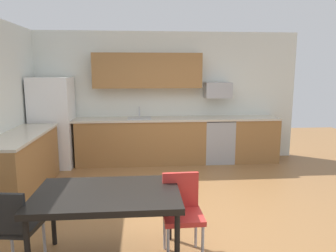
{
  "coord_description": "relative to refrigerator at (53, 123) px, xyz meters",
  "views": [
    {
      "loc": [
        -0.43,
        -4.14,
        1.9
      ],
      "look_at": [
        0.0,
        1.0,
        1.0
      ],
      "focal_mm": 33.97,
      "sensor_mm": 36.0,
      "label": 1
    }
  ],
  "objects": [
    {
      "name": "sink_faucet",
      "position": [
        1.7,
        0.26,
        0.15
      ],
      "size": [
        0.02,
        0.02,
        0.24
      ],
      "primitive_type": "cylinder",
      "color": "#B2B5BA",
      "rests_on": "countertop_back"
    },
    {
      "name": "dining_table",
      "position": [
        1.41,
        -3.4,
        -0.2
      ],
      "size": [
        1.4,
        0.9,
        0.74
      ],
      "color": "black",
      "rests_on": "ground"
    },
    {
      "name": "microwave",
      "position": [
        3.34,
        0.18,
        0.61
      ],
      "size": [
        0.54,
        0.36,
        0.32
      ],
      "primitive_type": "cube",
      "color": "#9EA0A5"
    },
    {
      "name": "oven_range",
      "position": [
        3.34,
        0.08,
        -0.43
      ],
      "size": [
        0.6,
        0.6,
        0.91
      ],
      "color": "#999BA0",
      "rests_on": "ground"
    },
    {
      "name": "refrigerator",
      "position": [
        0.0,
        0.0,
        0.0
      ],
      "size": [
        0.76,
        0.7,
        1.78
      ],
      "primitive_type": "cube",
      "color": "white",
      "rests_on": "ground"
    },
    {
      "name": "upper_cabinets_back",
      "position": [
        1.88,
        0.21,
        1.01
      ],
      "size": [
        2.2,
        0.34,
        0.7
      ],
      "primitive_type": "cube",
      "color": "olive"
    },
    {
      "name": "cabinet_run_back_right",
      "position": [
        4.11,
        0.08,
        -0.44
      ],
      "size": [
        0.94,
        0.6,
        0.9
      ],
      "primitive_type": "cube",
      "color": "olive",
      "rests_on": "ground"
    },
    {
      "name": "wall_back",
      "position": [
        2.18,
        0.43,
        0.46
      ],
      "size": [
        5.8,
        0.1,
        2.7
      ],
      "primitive_type": "cube",
      "color": "silver",
      "rests_on": "ground"
    },
    {
      "name": "chair_near_table",
      "position": [
        2.15,
        -3.31,
        -0.38
      ],
      "size": [
        0.41,
        0.41,
        0.85
      ],
      "color": "red",
      "rests_on": "ground"
    },
    {
      "name": "countertop_back",
      "position": [
        2.18,
        0.08,
        0.03
      ],
      "size": [
        4.8,
        0.64,
        0.04
      ],
      "primitive_type": "cube",
      "color": "beige",
      "rests_on": "cabinet_run_back"
    },
    {
      "name": "cabinet_run_back",
      "position": [
        1.73,
        0.08,
        -0.44
      ],
      "size": [
        2.61,
        0.6,
        0.9
      ],
      "primitive_type": "cube",
      "color": "olive",
      "rests_on": "ground"
    },
    {
      "name": "countertop_left",
      "position": [
        -0.12,
        -1.42,
        0.03
      ],
      "size": [
        0.64,
        2.0,
        0.04
      ],
      "primitive_type": "cube",
      "color": "beige",
      "rests_on": "cabinet_run_left"
    },
    {
      "name": "sink_basin",
      "position": [
        1.7,
        0.08,
        -0.01
      ],
      "size": [
        0.48,
        0.4,
        0.14
      ],
      "primitive_type": "cube",
      "color": "#A5A8AD",
      "rests_on": "countertop_back"
    },
    {
      "name": "cabinet_run_left",
      "position": [
        -0.12,
        -1.42,
        -0.44
      ],
      "size": [
        0.6,
        2.0,
        0.9
      ],
      "primitive_type": "cube",
      "color": "olive",
      "rests_on": "ground"
    },
    {
      "name": "chair_far_side",
      "position": [
        0.55,
        -3.53,
        -0.38
      ],
      "size": [
        0.45,
        0.45,
        0.85
      ],
      "color": "black",
      "rests_on": "ground"
    },
    {
      "name": "ground_plane",
      "position": [
        2.18,
        -2.22,
        -0.89
      ],
      "size": [
        12.0,
        12.0,
        0.0
      ],
      "primitive_type": "plane",
      "color": "olive"
    }
  ]
}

